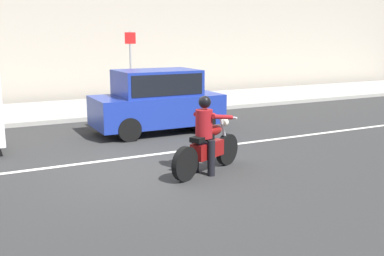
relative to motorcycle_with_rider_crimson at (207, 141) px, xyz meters
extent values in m
plane|color=#2D2D2D|center=(-1.02, 0.90, -0.65)|extent=(80.00, 80.00, 0.00)
cube|color=#99968E|center=(-1.02, 8.90, -0.58)|extent=(40.00, 4.40, 0.14)
cube|color=silver|center=(-0.31, 1.80, -0.65)|extent=(18.00, 0.14, 0.01)
cylinder|color=black|center=(0.67, 0.31, -0.31)|extent=(0.67, 0.39, 0.68)
cylinder|color=black|center=(-0.64, -0.30, -0.31)|extent=(0.67, 0.39, 0.68)
cylinder|color=silver|center=(0.56, 0.26, 0.06)|extent=(0.36, 0.21, 0.81)
cube|color=maroon|center=(0.01, 0.00, -0.17)|extent=(0.83, 0.59, 0.32)
ellipsoid|color=maroon|center=(0.21, 0.10, 0.19)|extent=(0.54, 0.42, 0.22)
cube|color=black|center=(-0.15, -0.07, 0.09)|extent=(0.57, 0.44, 0.10)
cylinder|color=silver|center=(0.50, 0.23, 0.44)|extent=(0.33, 0.65, 0.04)
sphere|color=silver|center=(0.57, 0.26, 0.30)|extent=(0.17, 0.17, 0.17)
cylinder|color=silver|center=(-0.33, 0.02, -0.29)|extent=(0.66, 0.36, 0.07)
cylinder|color=black|center=(-0.03, -0.24, -0.29)|extent=(0.20, 0.20, 0.72)
cylinder|color=black|center=(-0.20, 0.13, -0.29)|extent=(0.20, 0.20, 0.72)
cylinder|color=maroon|center=(-0.10, -0.05, 0.38)|extent=(0.45, 0.45, 0.57)
cylinder|color=maroon|center=(0.30, -0.11, 0.49)|extent=(0.65, 0.36, 0.20)
cylinder|color=maroon|center=(0.11, 0.29, 0.49)|extent=(0.65, 0.36, 0.20)
sphere|color=tan|center=(-0.08, -0.04, 0.78)|extent=(0.20, 0.20, 0.20)
sphere|color=black|center=(-0.08, -0.04, 0.81)|extent=(0.25, 0.25, 0.25)
cube|color=navy|center=(0.65, 4.13, 0.01)|extent=(3.65, 1.70, 0.84)
cube|color=navy|center=(0.65, 4.13, 0.79)|extent=(2.26, 1.56, 0.72)
cube|color=black|center=(0.65, 4.13, 0.79)|extent=(2.08, 1.59, 0.58)
cylinder|color=black|center=(1.78, 4.13, -0.33)|extent=(0.64, 1.76, 0.64)
cylinder|color=black|center=(-0.48, 4.13, -0.33)|extent=(0.64, 1.76, 0.64)
cylinder|color=gray|center=(1.71, 9.31, 0.88)|extent=(0.08, 0.08, 2.77)
cube|color=red|center=(1.71, 9.28, 2.01)|extent=(0.44, 0.03, 0.44)
camera|label=1|loc=(-4.30, -7.73, 2.08)|focal=42.10mm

